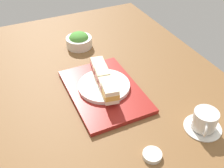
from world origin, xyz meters
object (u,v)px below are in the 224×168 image
Objects in this scene: sandwich_nearmost at (98,67)px; small_sauce_dish at (152,155)px; sandwich_inner_near at (102,75)px; salad_bowl at (79,40)px; sandwich_plate at (104,86)px; sandwich_inner_far at (106,84)px; sandwich_farmost at (110,92)px; coffee_cup at (204,121)px.

sandwich_nearmost is 43.16cm from small_sauce_dish.
salad_bowl is (-33.40, 2.06, -2.49)cm from sandwich_inner_near.
sandwich_inner_near is (5.52, -0.81, 0.01)cm from sandwich_nearmost.
sandwich_nearmost and sandwich_inner_near have the same top height.
salad_bowl is (-36.16, 2.46, 0.86)cm from sandwich_plate.
sandwich_nearmost reaches higher than salad_bowl.
sandwich_inner_far is 5.59cm from sandwich_farmost.
sandwich_plate is at bearing 171.69° from sandwich_inner_far.
sandwich_farmost is at bearing -8.31° from sandwich_inner_far.
sandwich_nearmost is at bearing 171.69° from sandwich_inner_far.
sandwich_inner_far is 39.10cm from salad_bowl.
coffee_cup is (34.70, 21.93, -2.52)cm from sandwich_inner_near.
salad_bowl is 2.08× the size of small_sauce_dish.
sandwich_inner_far is 37.07cm from coffee_cup.
sandwich_nearmost reaches higher than sandwich_inner_far.
coffee_cup reaches higher than sandwich_plate.
salad_bowl reaches higher than coffee_cup.
sandwich_inner_near is 5.58cm from sandwich_inner_far.
sandwich_nearmost is at bearing 171.69° from sandwich_farmost.
sandwich_inner_far is at bearing -4.21° from salad_bowl.
sandwich_farmost is 0.67× the size of salad_bowl.
sandwich_nearmost is 0.68× the size of salad_bowl.
sandwich_plate is 34.63cm from small_sauce_dish.
sandwich_farmost is (11.04, -1.61, 0.26)cm from sandwich_inner_near.
salad_bowl is 0.98× the size of coffee_cup.
small_sauce_dish is (31.81, 1.24, -4.96)cm from sandwich_inner_far.
salad_bowl is at bearing 178.69° from small_sauce_dish.
sandwich_farmost reaches higher than coffee_cup.
sandwich_inner_near is at bearing -147.71° from coffee_cup.
sandwich_inner_near is 1.00× the size of sandwich_inner_far.
sandwich_plate reaches higher than small_sauce_dish.
salad_bowl is at bearing -163.73° from coffee_cup.
small_sauce_dish is (70.74, -1.62, -2.64)cm from salad_bowl.
small_sauce_dish is at bearing -1.31° from salad_bowl.
sandwich_nearmost is (-8.28, 1.21, 3.35)cm from sandwich_plate.
sandwich_farmost is 1.41× the size of small_sauce_dish.
sandwich_plate is 38.99cm from coffee_cup.
small_sauce_dish is at bearing 4.45° from sandwich_farmost.
sandwich_inner_far is (11.04, -1.61, -0.17)cm from sandwich_nearmost.
sandwich_inner_near reaches higher than salad_bowl.
sandwich_farmost is 44.68cm from salad_bowl.
salad_bowl reaches higher than sandwich_plate.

